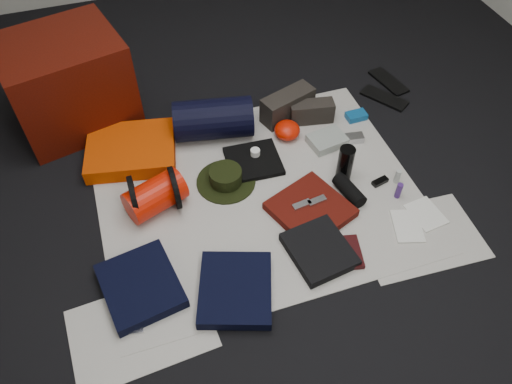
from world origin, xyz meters
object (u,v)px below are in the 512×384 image
object	(u,v)px
red_cabinet	(68,83)
navy_duffel	(213,119)
stuff_sack	(155,196)
water_bottle	(345,163)
paperback_book	(348,252)
compact_camera	(354,138)
sleeping_pad	(131,150)

from	to	relation	value
red_cabinet	navy_duffel	world-z (taller)	red_cabinet
stuff_sack	water_bottle	distance (m)	0.98
water_bottle	paperback_book	size ratio (longest dim) A/B	1.14
paperback_book	compact_camera	bearing A→B (deg)	75.03
red_cabinet	paperback_book	distance (m)	1.77
water_bottle	compact_camera	distance (m)	0.30
red_cabinet	paperback_book	bearing A→B (deg)	-64.83
red_cabinet	navy_duffel	distance (m)	0.83
red_cabinet	stuff_sack	distance (m)	0.88
paperback_book	sleeping_pad	bearing A→B (deg)	144.24
sleeping_pad	paperback_book	world-z (taller)	sleeping_pad
sleeping_pad	paperback_book	xyz separation A→B (m)	(0.85, -0.96, -0.03)
red_cabinet	compact_camera	xyz separation A→B (m)	(1.45, -0.68, -0.23)
water_bottle	compact_camera	world-z (taller)	water_bottle
water_bottle	paperback_book	bearing A→B (deg)	-111.81
red_cabinet	paperback_book	world-z (taller)	red_cabinet
navy_duffel	compact_camera	bearing A→B (deg)	-11.22
red_cabinet	navy_duffel	size ratio (longest dim) A/B	1.44
red_cabinet	navy_duffel	xyz separation A→B (m)	(0.72, -0.39, -0.14)
sleeping_pad	stuff_sack	world-z (taller)	stuff_sack
compact_camera	paperback_book	world-z (taller)	compact_camera
sleeping_pad	navy_duffel	xyz separation A→B (m)	(0.47, 0.02, 0.07)
sleeping_pad	paperback_book	distance (m)	1.28
water_bottle	paperback_book	xyz separation A→B (m)	(-0.18, -0.45, -0.09)
stuff_sack	navy_duffel	bearing A→B (deg)	45.90
navy_duffel	sleeping_pad	bearing A→B (deg)	-166.00
compact_camera	sleeping_pad	bearing A→B (deg)	175.88
sleeping_pad	paperback_book	size ratio (longest dim) A/B	2.62
sleeping_pad	compact_camera	size ratio (longest dim) A/B	4.76
stuff_sack	paperback_book	size ratio (longest dim) A/B	1.62
red_cabinet	sleeping_pad	size ratio (longest dim) A/B	1.33
stuff_sack	navy_duffel	size ratio (longest dim) A/B	0.67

